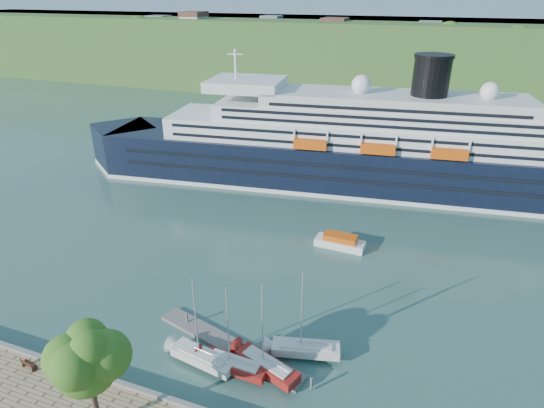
{
  "coord_description": "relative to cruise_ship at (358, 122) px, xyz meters",
  "views": [
    {
      "loc": [
        16.71,
        -23.67,
        33.34
      ],
      "look_at": [
        -3.21,
        30.0,
        6.24
      ],
      "focal_mm": 30.0,
      "sensor_mm": 36.0,
      "label": 1
    }
  ],
  "objects": [
    {
      "name": "cruise_ship",
      "position": [
        0.0,
        0.0,
        0.0
      ],
      "size": [
        107.83,
        29.11,
        23.96
      ],
      "primitive_type": null,
      "rotation": [
        0.0,
        0.0,
        0.13
      ],
      "color": "black",
      "rests_on": "ground"
    },
    {
      "name": "promenade_tree",
      "position": [
        -9.04,
        -60.23,
        -5.54
      ],
      "size": [
        6.57,
        6.57,
        10.88
      ],
      "primitive_type": null,
      "color": "#2C5D18",
      "rests_on": "promenade"
    },
    {
      "name": "sailboat_red",
      "position": [
        -1.5,
        -50.32,
        -7.34
      ],
      "size": [
        7.27,
        2.32,
        9.28
      ],
      "primitive_type": null,
      "rotation": [
        0.0,
        0.0,
        -0.05
      ],
      "color": "maroon",
      "rests_on": "ground"
    },
    {
      "name": "floating_pontoon",
      "position": [
        -3.57,
        -47.34,
        -11.78
      ],
      "size": [
        17.69,
        6.66,
        0.39
      ],
      "primitive_type": null,
      "rotation": [
        0.0,
        0.0,
        -0.26
      ],
      "color": "slate",
      "rests_on": "ground"
    },
    {
      "name": "tender_launch",
      "position": [
        2.72,
        -23.62,
        -11.0
      ],
      "size": [
        7.21,
        2.8,
        1.96
      ],
      "primitive_type": null,
      "rotation": [
        0.0,
        0.0,
        -0.05
      ],
      "color": "#D64E0C",
      "rests_on": "ground"
    },
    {
      "name": "sailboat_white_far",
      "position": [
        4.23,
        -45.87,
        -7.19
      ],
      "size": [
        7.7,
        3.82,
        9.59
      ],
      "primitive_type": null,
      "rotation": [
        0.0,
        0.0,
        0.25
      ],
      "color": "silver",
      "rests_on": "ground"
    },
    {
      "name": "sailboat_white_near",
      "position": [
        -4.77,
        -50.51,
        -7.22
      ],
      "size": [
        7.61,
        3.19,
        9.53
      ],
      "primitive_type": null,
      "rotation": [
        0.0,
        0.0,
        -0.16
      ],
      "color": "silver",
      "rests_on": "ground"
    },
    {
      "name": "park_bench",
      "position": [
        -19.47,
        -57.37,
        -10.43
      ],
      "size": [
        1.8,
        0.95,
        1.1
      ],
      "primitive_type": null,
      "rotation": [
        0.0,
        0.0,
        -0.15
      ],
      "color": "#442313",
      "rests_on": "promenade"
    },
    {
      "name": "far_hillside",
      "position": [
        -3.57,
        89.13,
        0.02
      ],
      "size": [
        400.0,
        50.0,
        24.0
      ],
      "primitive_type": "cube",
      "color": "#325923",
      "rests_on": "ground"
    },
    {
      "name": "sailboat_extra",
      "position": [
        1.43,
        -49.34,
        -7.22
      ],
      "size": [
        7.63,
        4.41,
        9.52
      ],
      "primitive_type": null,
      "rotation": [
        0.0,
        0.0,
        -0.34
      ],
      "color": "maroon",
      "rests_on": "ground"
    },
    {
      "name": "quay_coping",
      "position": [
        -3.57,
        -56.07,
        -10.83
      ],
      "size": [
        220.0,
        0.5,
        0.3
      ],
      "primitive_type": "cube",
      "color": "slate",
      "rests_on": "promenade"
    }
  ]
}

